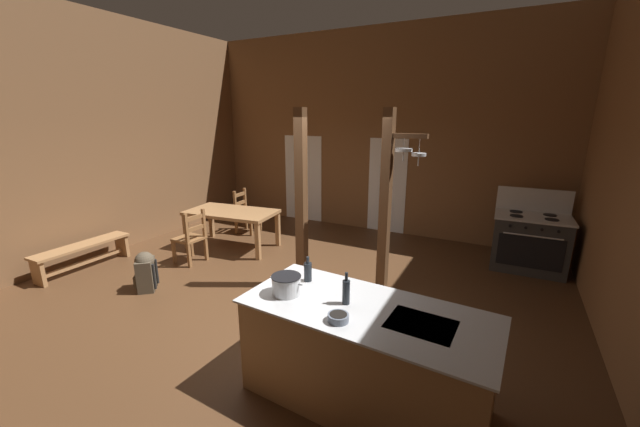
# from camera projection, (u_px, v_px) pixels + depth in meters

# --- Properties ---
(ground_plane) EXTENTS (8.49, 8.62, 0.10)m
(ground_plane) POSITION_uv_depth(u_px,v_px,m) (271.00, 307.00, 5.05)
(ground_plane) COLOR #4C301C
(wall_back) EXTENTS (8.49, 0.14, 4.28)m
(wall_back) POSITION_uv_depth(u_px,v_px,m) (373.00, 133.00, 7.89)
(wall_back) COLOR brown
(wall_back) RESTS_ON ground_plane
(wall_left) EXTENTS (0.14, 8.62, 4.28)m
(wall_left) POSITION_uv_depth(u_px,v_px,m) (77.00, 138.00, 6.22)
(wall_left) COLOR brown
(wall_left) RESTS_ON ground_plane
(glazed_door_back_left) EXTENTS (1.00, 0.01, 2.05)m
(glazed_door_back_left) POSITION_uv_depth(u_px,v_px,m) (303.00, 179.00, 8.88)
(glazed_door_back_left) COLOR white
(glazed_door_back_left) RESTS_ON ground_plane
(glazed_panel_back_right) EXTENTS (0.84, 0.01, 2.05)m
(glazed_panel_back_right) POSITION_uv_depth(u_px,v_px,m) (387.00, 186.00, 7.94)
(glazed_panel_back_right) COLOR white
(glazed_panel_back_right) RESTS_ON ground_plane
(kitchen_island) EXTENTS (2.21, 1.08, 0.93)m
(kitchen_island) POSITION_uv_depth(u_px,v_px,m) (364.00, 355.00, 3.23)
(kitchen_island) COLOR #9E7044
(kitchen_island) RESTS_ON ground_plane
(stove_range) EXTENTS (1.15, 0.84, 1.32)m
(stove_range) POSITION_uv_depth(u_px,v_px,m) (529.00, 241.00, 6.09)
(stove_range) COLOR #313131
(stove_range) RESTS_ON ground_plane
(support_post_with_pot_rack) EXTENTS (0.62, 0.25, 2.63)m
(support_post_with_pot_rack) POSITION_uv_depth(u_px,v_px,m) (388.00, 196.00, 5.17)
(support_post_with_pot_rack) COLOR brown
(support_post_with_pot_rack) RESTS_ON ground_plane
(support_post_center) EXTENTS (0.14, 0.14, 2.63)m
(support_post_center) POSITION_uv_depth(u_px,v_px,m) (301.00, 202.00, 5.26)
(support_post_center) COLOR brown
(support_post_center) RESTS_ON ground_plane
(dining_table) EXTENTS (1.79, 1.10, 0.74)m
(dining_table) POSITION_uv_depth(u_px,v_px,m) (232.00, 215.00, 7.04)
(dining_table) COLOR #9E7044
(dining_table) RESTS_ON ground_plane
(ladderback_chair_near_window) EXTENTS (0.48, 0.48, 0.95)m
(ladderback_chair_near_window) POSITION_uv_depth(u_px,v_px,m) (246.00, 212.00, 8.03)
(ladderback_chair_near_window) COLOR brown
(ladderback_chair_near_window) RESTS_ON ground_plane
(ladderback_chair_by_post) EXTENTS (0.46, 0.46, 0.95)m
(ladderback_chair_by_post) POSITION_uv_depth(u_px,v_px,m) (191.00, 238.00, 6.36)
(ladderback_chair_by_post) COLOR brown
(ladderback_chair_by_post) RESTS_ON ground_plane
(bench_along_left_wall) EXTENTS (0.37, 1.51, 0.44)m
(bench_along_left_wall) POSITION_uv_depth(u_px,v_px,m) (83.00, 252.00, 6.10)
(bench_along_left_wall) COLOR #9E7044
(bench_along_left_wall) RESTS_ON ground_plane
(backpack) EXTENTS (0.39, 0.39, 0.60)m
(backpack) POSITION_uv_depth(u_px,v_px,m) (146.00, 270.00, 5.37)
(backpack) COLOR #4C4233
(backpack) RESTS_ON ground_plane
(stockpot_on_counter) EXTENTS (0.34, 0.27, 0.18)m
(stockpot_on_counter) POSITION_uv_depth(u_px,v_px,m) (286.00, 285.00, 3.34)
(stockpot_on_counter) COLOR silver
(stockpot_on_counter) RESTS_ON kitchen_island
(mixing_bowl_on_counter) EXTENTS (0.17, 0.17, 0.06)m
(mixing_bowl_on_counter) POSITION_uv_depth(u_px,v_px,m) (338.00, 318.00, 2.91)
(mixing_bowl_on_counter) COLOR slate
(mixing_bowl_on_counter) RESTS_ON kitchen_island
(bottle_tall_on_counter) EXTENTS (0.08, 0.08, 0.25)m
(bottle_tall_on_counter) POSITION_uv_depth(u_px,v_px,m) (308.00, 271.00, 3.60)
(bottle_tall_on_counter) COLOR #1E2328
(bottle_tall_on_counter) RESTS_ON kitchen_island
(bottle_short_on_counter) EXTENTS (0.07, 0.07, 0.29)m
(bottle_short_on_counter) POSITION_uv_depth(u_px,v_px,m) (346.00, 291.00, 3.15)
(bottle_short_on_counter) COLOR #1E2328
(bottle_short_on_counter) RESTS_ON kitchen_island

